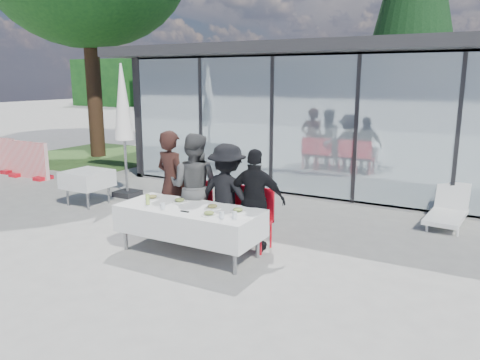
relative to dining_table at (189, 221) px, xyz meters
The scene contains 24 objects.
ground 0.66m from the dining_table, ahead, with size 90.00×90.00×0.00m, color gray.
pavilion 8.71m from the dining_table, 73.81° to the left, with size 14.80×8.80×3.44m.
treeline 28.16m from the dining_table, 93.29° to the left, with size 62.50×2.00×4.40m.
dining_table is the anchor object (origin of this frame).
diner_a 1.10m from the dining_table, 141.72° to the left, with size 0.67×0.67×1.82m, color #311A15.
diner_chair_a 1.10m from the dining_table, 137.17° to the left, with size 0.44×0.44×0.97m.
diner_b 0.81m from the dining_table, 118.22° to the left, with size 0.88×0.88×1.80m, color #545454.
diner_chair_b 0.82m from the dining_table, 114.56° to the left, with size 0.44×0.44×0.97m.
diner_c 0.77m from the dining_table, 64.78° to the left, with size 1.08×1.08×1.67m, color black.
diner_chair_c 0.81m from the dining_table, 68.15° to the left, with size 0.44×0.44×0.97m.
diner_d 1.07m from the dining_table, 38.24° to the left, with size 0.95×0.95×1.63m, color black.
diner_chair_d 1.10m from the dining_table, 42.79° to the left, with size 0.44×0.44×0.97m.
plate_a 0.86m from the dining_table, behind, with size 0.24×0.24×0.07m.
plate_b 0.43m from the dining_table, 150.33° to the left, with size 0.24×0.24×0.07m.
plate_c 0.44m from the dining_table, 18.55° to the left, with size 0.24×0.24×0.07m.
plate_d 0.83m from the dining_table, ahead, with size 0.24×0.24×0.07m.
plate_extra 0.60m from the dining_table, 23.73° to the right, with size 0.24×0.24×0.07m.
juice_bottle 0.75m from the dining_table, 165.65° to the right, with size 0.06×0.06×0.16m, color #A2C552.
drinking_glasses 0.56m from the dining_table, 27.08° to the right, with size 1.26×0.16×0.10m.
folded_eyeglasses 0.33m from the dining_table, 69.92° to the right, with size 0.14×0.03×0.01m, color black.
spare_table_left 3.84m from the dining_table, 159.61° to the left, with size 0.86×0.86×0.74m.
market_umbrella 4.32m from the dining_table, 145.73° to the left, with size 0.50×0.50×3.00m.
lounger 4.94m from the dining_table, 47.24° to the left, with size 0.70×1.37×0.72m.
grass_patch 10.14m from the dining_table, 143.25° to the left, with size 5.00×5.00×0.02m, color #385926.
Camera 1 is at (3.63, -5.71, 2.69)m, focal length 35.00 mm.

